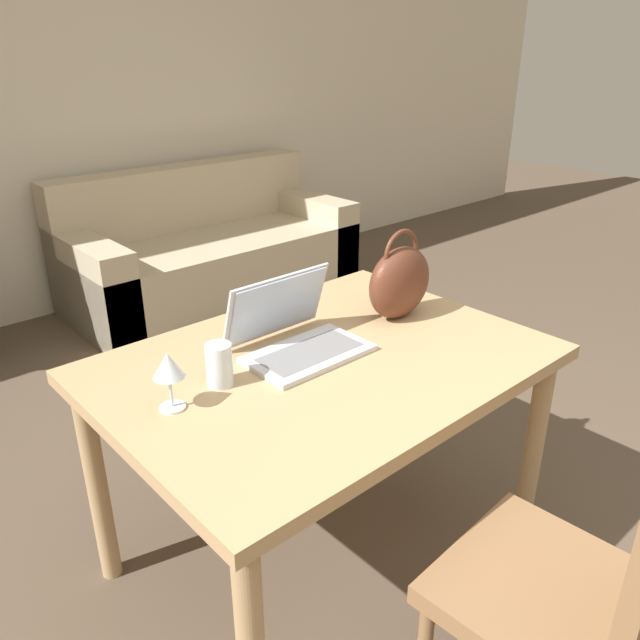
{
  "coord_description": "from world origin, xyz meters",
  "views": [
    {
      "loc": [
        -1.09,
        -0.36,
        1.53
      ],
      "look_at": [
        -0.05,
        0.8,
        0.84
      ],
      "focal_mm": 35.0,
      "sensor_mm": 36.0,
      "label": 1
    }
  ],
  "objects_px": {
    "handbag": "(400,281)",
    "wine_glass": "(168,368)",
    "chair": "(586,591)",
    "laptop": "(294,331)",
    "drinking_glass": "(219,365)",
    "couch": "(210,255)"
  },
  "relations": [
    {
      "from": "couch",
      "to": "wine_glass",
      "type": "xyz_separation_m",
      "value": [
        -1.43,
        -2.13,
        0.55
      ]
    },
    {
      "from": "chair",
      "to": "wine_glass",
      "type": "xyz_separation_m",
      "value": [
        -0.46,
        0.86,
        0.35
      ]
    },
    {
      "from": "chair",
      "to": "wine_glass",
      "type": "bearing_deg",
      "value": 114.9
    },
    {
      "from": "handbag",
      "to": "chair",
      "type": "bearing_deg",
      "value": -112.69
    },
    {
      "from": "drinking_glass",
      "to": "wine_glass",
      "type": "distance_m",
      "value": 0.16
    },
    {
      "from": "handbag",
      "to": "wine_glass",
      "type": "bearing_deg",
      "value": -179.54
    },
    {
      "from": "drinking_glass",
      "to": "wine_glass",
      "type": "bearing_deg",
      "value": -172.47
    },
    {
      "from": "laptop",
      "to": "drinking_glass",
      "type": "height_order",
      "value": "laptop"
    },
    {
      "from": "handbag",
      "to": "laptop",
      "type": "bearing_deg",
      "value": 173.62
    },
    {
      "from": "chair",
      "to": "laptop",
      "type": "relative_size",
      "value": 2.5
    },
    {
      "from": "chair",
      "to": "laptop",
      "type": "bearing_deg",
      "value": 88.99
    },
    {
      "from": "laptop",
      "to": "handbag",
      "type": "distance_m",
      "value": 0.41
    },
    {
      "from": "chair",
      "to": "wine_glass",
      "type": "height_order",
      "value": "wine_glass"
    },
    {
      "from": "laptop",
      "to": "drinking_glass",
      "type": "xyz_separation_m",
      "value": [
        -0.27,
        -0.03,
        -0.0
      ]
    },
    {
      "from": "chair",
      "to": "drinking_glass",
      "type": "bearing_deg",
      "value": 106.08
    },
    {
      "from": "chair",
      "to": "drinking_glass",
      "type": "relative_size",
      "value": 7.61
    },
    {
      "from": "couch",
      "to": "drinking_glass",
      "type": "xyz_separation_m",
      "value": [
        -1.28,
        -2.11,
        0.49
      ]
    },
    {
      "from": "laptop",
      "to": "handbag",
      "type": "xyz_separation_m",
      "value": [
        0.4,
        -0.04,
        0.06
      ]
    },
    {
      "from": "chair",
      "to": "drinking_glass",
      "type": "xyz_separation_m",
      "value": [
        -0.31,
        0.88,
        0.3
      ]
    },
    {
      "from": "chair",
      "to": "laptop",
      "type": "distance_m",
      "value": 0.96
    },
    {
      "from": "handbag",
      "to": "drinking_glass",
      "type": "bearing_deg",
      "value": 178.85
    },
    {
      "from": "couch",
      "to": "handbag",
      "type": "xyz_separation_m",
      "value": [
        -0.61,
        -2.12,
        0.56
      ]
    }
  ]
}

